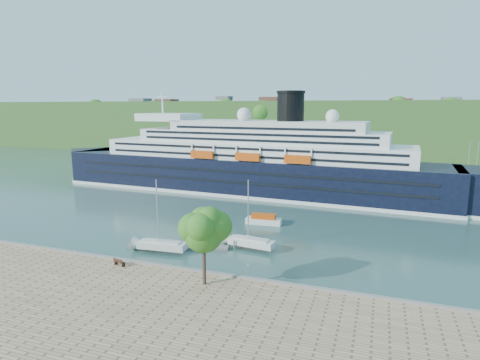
% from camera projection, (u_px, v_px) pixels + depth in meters
% --- Properties ---
extents(ground, '(400.00, 400.00, 0.00)m').
position_uv_depth(ground, '(146.00, 270.00, 53.71)').
color(ground, '#294A43').
rests_on(ground, ground).
extents(far_hillside, '(400.00, 50.00, 24.00)m').
position_uv_depth(far_hillside, '(317.00, 128.00, 186.00)').
color(far_hillside, '#355B24').
rests_on(far_hillside, ground).
extents(quay_coping, '(220.00, 0.50, 0.30)m').
position_uv_depth(quay_coping, '(145.00, 263.00, 53.32)').
color(quay_coping, slate).
rests_on(quay_coping, promenade).
extents(cruise_ship, '(113.67, 22.72, 25.36)m').
position_uv_depth(cruise_ship, '(244.00, 143.00, 100.87)').
color(cruise_ship, black).
rests_on(cruise_ship, ground).
extents(park_bench, '(1.83, 1.07, 1.10)m').
position_uv_depth(park_bench, '(120.00, 262.00, 52.66)').
color(park_bench, '#422112').
rests_on(park_bench, promenade).
extents(promenade_tree, '(6.19, 6.19, 10.25)m').
position_uv_depth(promenade_tree, '(204.00, 242.00, 46.37)').
color(promenade_tree, '#2C661A').
rests_on(promenade_tree, promenade).
extents(floating_pontoon, '(15.82, 5.92, 0.35)m').
position_uv_depth(floating_pontoon, '(178.00, 247.00, 62.22)').
color(floating_pontoon, gray).
rests_on(floating_pontoon, ground).
extents(sailboat_white_near, '(8.39, 3.07, 10.61)m').
position_uv_depth(sailboat_white_near, '(161.00, 218.00, 59.39)').
color(sailboat_white_near, silver).
rests_on(sailboat_white_near, ground).
extents(sailboat_white_far, '(8.20, 3.19, 10.32)m').
position_uv_depth(sailboat_white_far, '(251.00, 217.00, 60.77)').
color(sailboat_white_far, silver).
rests_on(sailboat_white_far, ground).
extents(tender_launch, '(6.86, 2.77, 1.85)m').
position_uv_depth(tender_launch, '(264.00, 219.00, 74.85)').
color(tender_launch, '#CA460B').
rests_on(tender_launch, ground).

